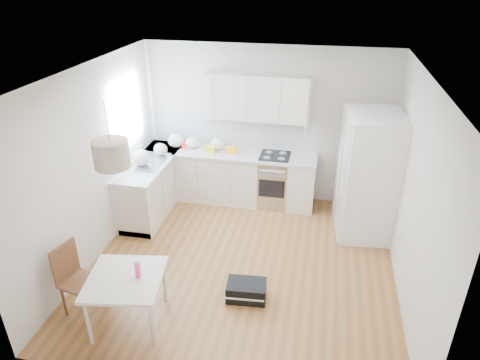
{
  "coord_description": "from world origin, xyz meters",
  "views": [
    {
      "loc": [
        0.95,
        -4.81,
        3.83
      ],
      "look_at": [
        -0.12,
        0.4,
        1.13
      ],
      "focal_mm": 32.0,
      "sensor_mm": 36.0,
      "label": 1
    }
  ],
  "objects_px": {
    "dining_table": "(125,282)",
    "dining_chair": "(81,281)",
    "refrigerator": "(369,176)",
    "gym_bag": "(246,290)"
  },
  "relations": [
    {
      "from": "dining_table",
      "to": "gym_bag",
      "type": "xyz_separation_m",
      "value": [
        1.28,
        0.68,
        -0.48
      ]
    },
    {
      "from": "dining_table",
      "to": "dining_chair",
      "type": "height_order",
      "value": "dining_chair"
    },
    {
      "from": "dining_table",
      "to": "gym_bag",
      "type": "relative_size",
      "value": 1.94
    },
    {
      "from": "refrigerator",
      "to": "dining_table",
      "type": "distance_m",
      "value": 3.82
    },
    {
      "from": "refrigerator",
      "to": "gym_bag",
      "type": "xyz_separation_m",
      "value": [
        -1.52,
        -1.91,
        -0.85
      ]
    },
    {
      "from": "gym_bag",
      "to": "refrigerator",
      "type": "bearing_deg",
      "value": 46.88
    },
    {
      "from": "dining_table",
      "to": "gym_bag",
      "type": "height_order",
      "value": "dining_table"
    },
    {
      "from": "refrigerator",
      "to": "dining_chair",
      "type": "distance_m",
      "value": 4.27
    },
    {
      "from": "gym_bag",
      "to": "dining_table",
      "type": "bearing_deg",
      "value": -156.7
    },
    {
      "from": "refrigerator",
      "to": "dining_chair",
      "type": "height_order",
      "value": "refrigerator"
    }
  ]
}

